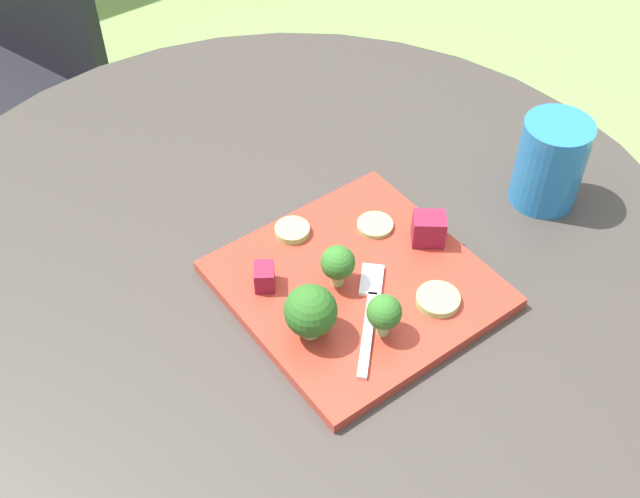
# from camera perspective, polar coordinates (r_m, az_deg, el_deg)

# --- Properties ---
(patio_table) EXTENTS (0.97, 0.97, 0.72)m
(patio_table) POSITION_cam_1_polar(r_m,az_deg,el_deg) (1.09, -2.15, -9.17)
(patio_table) COLOR #38332D
(patio_table) RESTS_ON ground_plane
(salad_plate) EXTENTS (0.26, 0.26, 0.01)m
(salad_plate) POSITION_cam_1_polar(r_m,az_deg,el_deg) (0.87, 2.65, -2.55)
(salad_plate) COLOR #AD3323
(salad_plate) RESTS_ON patio_table
(drinking_glass) EXTENTS (0.08, 0.08, 0.11)m
(drinking_glass) POSITION_cam_1_polar(r_m,az_deg,el_deg) (0.99, 16.15, 5.72)
(drinking_glass) COLOR #236BA8
(drinking_glass) RESTS_ON patio_table
(fork) EXTENTS (0.12, 0.12, 0.00)m
(fork) POSITION_cam_1_polar(r_m,az_deg,el_deg) (0.84, 3.46, -4.24)
(fork) COLOR silver
(fork) RESTS_ON salad_plate
(broccoli_floret_0) EXTENTS (0.04, 0.04, 0.05)m
(broccoli_floret_0) POSITION_cam_1_polar(r_m,az_deg,el_deg) (0.80, 4.63, -4.61)
(broccoli_floret_0) COLOR #99B770
(broccoli_floret_0) RESTS_ON salad_plate
(broccoli_floret_1) EXTENTS (0.05, 0.05, 0.06)m
(broccoli_floret_1) POSITION_cam_1_polar(r_m,az_deg,el_deg) (0.79, -0.69, -4.51)
(broccoli_floret_1) COLOR #99B770
(broccoli_floret_1) RESTS_ON salad_plate
(broccoli_floret_2) EXTENTS (0.04, 0.04, 0.05)m
(broccoli_floret_2) POSITION_cam_1_polar(r_m,az_deg,el_deg) (0.84, 1.30, -1.04)
(broccoli_floret_2) COLOR #99B770
(broccoli_floret_2) RESTS_ON salad_plate
(cucumber_slice_0) EXTENTS (0.05, 0.05, 0.01)m
(cucumber_slice_0) POSITION_cam_1_polar(r_m,az_deg,el_deg) (0.85, 8.48, -3.60)
(cucumber_slice_0) COLOR #8EB766
(cucumber_slice_0) RESTS_ON salad_plate
(cucumber_slice_1) EXTENTS (0.04, 0.04, 0.01)m
(cucumber_slice_1) POSITION_cam_1_polar(r_m,az_deg,el_deg) (0.91, -2.01, 1.35)
(cucumber_slice_1) COLOR #8EB766
(cucumber_slice_1) RESTS_ON salad_plate
(cucumber_slice_2) EXTENTS (0.04, 0.04, 0.01)m
(cucumber_slice_2) POSITION_cam_1_polar(r_m,az_deg,el_deg) (0.92, 3.98, 1.73)
(cucumber_slice_2) COLOR #8EB766
(cucumber_slice_2) RESTS_ON salad_plate
(beet_chunk_0) EXTENTS (0.03, 0.03, 0.03)m
(beet_chunk_0) POSITION_cam_1_polar(r_m,az_deg,el_deg) (0.85, -4.02, -2.01)
(beet_chunk_0) COLOR maroon
(beet_chunk_0) RESTS_ON salad_plate
(beet_chunk_1) EXTENTS (0.05, 0.05, 0.04)m
(beet_chunk_1) POSITION_cam_1_polar(r_m,az_deg,el_deg) (0.90, 7.82, 1.43)
(beet_chunk_1) COLOR maroon
(beet_chunk_1) RESTS_ON salad_plate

